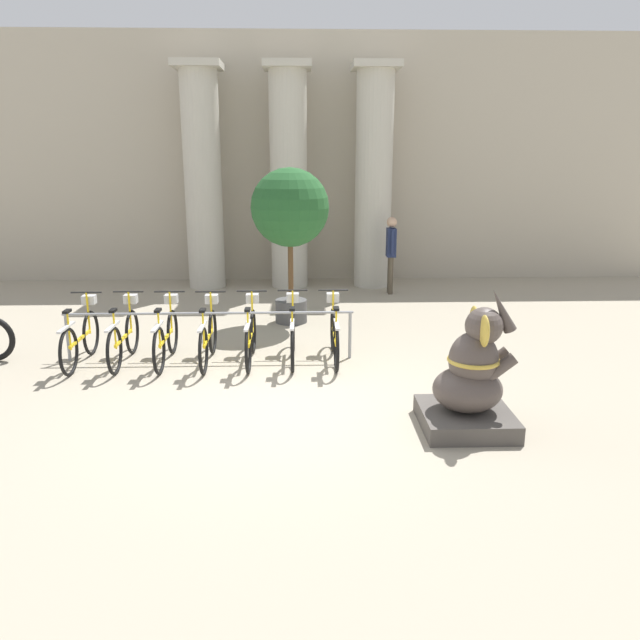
{
  "coord_description": "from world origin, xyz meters",
  "views": [
    {
      "loc": [
        0.25,
        -7.46,
        3.13
      ],
      "look_at": [
        0.51,
        0.55,
        1.0
      ],
      "focal_mm": 35.0,
      "sensor_mm": 36.0,
      "label": 1
    }
  ],
  "objects": [
    {
      "name": "ground_plane",
      "position": [
        0.0,
        0.0,
        0.0
      ],
      "size": [
        60.0,
        60.0,
        0.0
      ],
      "primitive_type": "plane",
      "color": "#9E937F"
    },
    {
      "name": "building_facade",
      "position": [
        0.0,
        8.6,
        3.0
      ],
      "size": [
        20.0,
        0.2,
        6.0
      ],
      "color": "#B2A893",
      "rests_on": "ground_plane"
    },
    {
      "name": "column_left",
      "position": [
        -2.01,
        7.6,
        2.62
      ],
      "size": [
        1.09,
        1.09,
        5.16
      ],
      "color": "#BCB7A8",
      "rests_on": "ground_plane"
    },
    {
      "name": "column_middle",
      "position": [
        0.0,
        7.6,
        2.62
      ],
      "size": [
        1.09,
        1.09,
        5.16
      ],
      "color": "#BCB7A8",
      "rests_on": "ground_plane"
    },
    {
      "name": "column_right",
      "position": [
        2.01,
        7.6,
        2.62
      ],
      "size": [
        1.09,
        1.09,
        5.16
      ],
      "color": "#BCB7A8",
      "rests_on": "ground_plane"
    },
    {
      "name": "bike_rack",
      "position": [
        -1.17,
        1.95,
        0.62
      ],
      "size": [
        4.5,
        0.05,
        0.77
      ],
      "color": "gray",
      "rests_on": "ground_plane"
    },
    {
      "name": "bicycle_0",
      "position": [
        -3.12,
        1.81,
        0.42
      ],
      "size": [
        0.48,
        1.72,
        1.04
      ],
      "color": "black",
      "rests_on": "ground_plane"
    },
    {
      "name": "bicycle_1",
      "position": [
        -2.47,
        1.84,
        0.42
      ],
      "size": [
        0.48,
        1.72,
        1.04
      ],
      "color": "black",
      "rests_on": "ground_plane"
    },
    {
      "name": "bicycle_2",
      "position": [
        -1.82,
        1.83,
        0.42
      ],
      "size": [
        0.48,
        1.72,
        1.04
      ],
      "color": "black",
      "rests_on": "ground_plane"
    },
    {
      "name": "bicycle_3",
      "position": [
        -1.17,
        1.8,
        0.42
      ],
      "size": [
        0.48,
        1.72,
        1.04
      ],
      "color": "black",
      "rests_on": "ground_plane"
    },
    {
      "name": "bicycle_4",
      "position": [
        -0.52,
        1.83,
        0.42
      ],
      "size": [
        0.48,
        1.72,
        1.04
      ],
      "color": "black",
      "rests_on": "ground_plane"
    },
    {
      "name": "bicycle_5",
      "position": [
        0.13,
        1.86,
        0.42
      ],
      "size": [
        0.48,
        1.72,
        1.04
      ],
      "color": "black",
      "rests_on": "ground_plane"
    },
    {
      "name": "bicycle_6",
      "position": [
        0.78,
        1.85,
        0.42
      ],
      "size": [
        0.48,
        1.72,
        1.04
      ],
      "color": "black",
      "rests_on": "ground_plane"
    },
    {
      "name": "elephant_statue",
      "position": [
        2.23,
        -0.7,
        0.57
      ],
      "size": [
        1.05,
        1.05,
        1.7
      ],
      "color": "#4C4742",
      "rests_on": "ground_plane"
    },
    {
      "name": "person_pedestrian",
      "position": [
        2.34,
        6.68,
        1.07
      ],
      "size": [
        0.23,
        0.47,
        1.77
      ],
      "color": "brown",
      "rests_on": "ground_plane"
    },
    {
      "name": "potted_tree",
      "position": [
        0.07,
        4.18,
        2.08
      ],
      "size": [
        1.45,
        1.45,
        2.91
      ],
      "color": "#4C4C4C",
      "rests_on": "ground_plane"
    }
  ]
}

